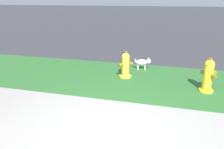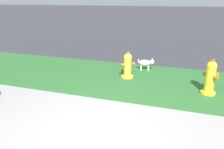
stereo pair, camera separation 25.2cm
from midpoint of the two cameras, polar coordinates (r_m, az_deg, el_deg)
The scene contains 6 objects.
ground_plane at distance 3.40m, azimuth -1.02°, elevation -16.14°, with size 120.00×120.00×0.00m, color #38383D.
sidewalk_pavement at distance 3.40m, azimuth -1.02°, elevation -16.08°, with size 18.00×2.45×0.01m, color #9E9993.
grass_verge at distance 5.63m, azimuth 7.59°, elevation -1.35°, with size 18.00×2.71×0.01m, color #2D662D.
fire_hydrant_near_corner at distance 5.67m, azimuth 5.35°, elevation 2.39°, with size 0.36×0.36×0.70m.
fire_hydrant_at_driveway at distance 5.15m, azimuth 25.60°, elevation -0.72°, with size 0.35×0.35×0.78m.
small_white_dog at distance 6.37m, azimuth 10.06°, elevation 2.97°, with size 0.47×0.23×0.37m.
Camera 2 is at (1.04, -2.58, 1.97)m, focal length 35.00 mm.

